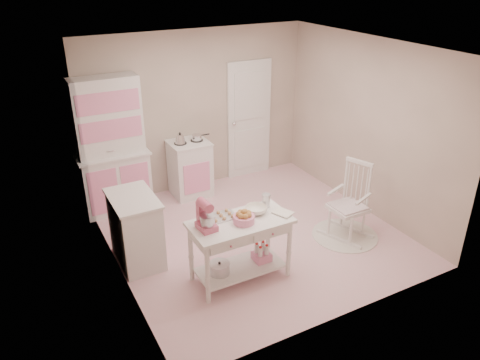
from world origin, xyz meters
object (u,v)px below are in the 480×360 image
object	(u,v)px
base_cabinet	(136,230)
work_table	(240,250)
hutch	(112,147)
stand_mixer	(206,216)
rocking_chair	(349,201)
stove	(190,168)
bread_basket	(244,219)

from	to	relation	value
base_cabinet	work_table	size ratio (longest dim) A/B	0.77
hutch	base_cabinet	size ratio (longest dim) A/B	2.26
work_table	stand_mixer	distance (m)	0.71
work_table	stand_mixer	world-z (taller)	stand_mixer
hutch	work_table	size ratio (longest dim) A/B	1.73
stand_mixer	rocking_chair	bearing A→B (deg)	-1.61
base_cabinet	rocking_chair	distance (m)	2.87
stove	stand_mixer	xyz separation A→B (m)	(-0.76, -2.36, 0.51)
stove	rocking_chair	xyz separation A→B (m)	(1.41, -2.24, 0.09)
rocking_chair	stove	bearing A→B (deg)	101.34
base_cabinet	rocking_chair	xyz separation A→B (m)	(2.75, -0.81, 0.09)
stove	work_table	distance (m)	2.40
rocking_chair	stand_mixer	size ratio (longest dim) A/B	3.24
hutch	rocking_chair	distance (m)	3.51
hutch	bread_basket	xyz separation A→B (m)	(0.88, -2.48, -0.19)
rocking_chair	work_table	distance (m)	1.77
base_cabinet	stand_mixer	xyz separation A→B (m)	(0.57, -0.92, 0.51)
stand_mixer	hutch	bearing A→B (deg)	95.61
stove	stand_mixer	bearing A→B (deg)	-107.96
base_cabinet	rocking_chair	bearing A→B (deg)	-16.38
hutch	stove	xyz separation A→B (m)	(1.20, -0.05, -0.58)
rocking_chair	base_cabinet	bearing A→B (deg)	142.76
base_cabinet	hutch	bearing A→B (deg)	84.72
base_cabinet	work_table	bearing A→B (deg)	-43.54
base_cabinet	bread_basket	world-z (taller)	base_cabinet
hutch	work_table	world-z (taller)	hutch
bread_basket	base_cabinet	bearing A→B (deg)	135.56
stove	rocking_chair	distance (m)	2.65
work_table	hutch	bearing A→B (deg)	109.43
stand_mixer	stove	bearing A→B (deg)	67.38
base_cabinet	rocking_chair	world-z (taller)	rocking_chair
base_cabinet	stand_mixer	world-z (taller)	stand_mixer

